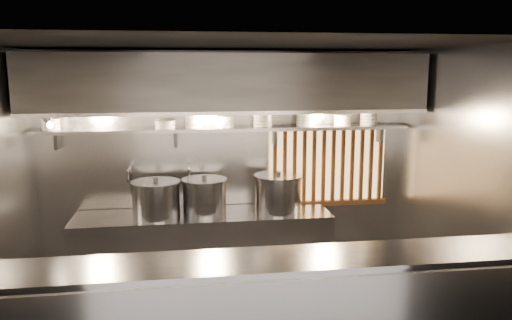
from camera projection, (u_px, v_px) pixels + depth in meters
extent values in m
plane|color=black|center=(238.00, 44.00, 4.48)|extent=(4.50, 4.50, 0.00)
plane|color=gray|center=(225.00, 166.00, 6.19)|extent=(4.50, 0.00, 4.50)
plane|color=gray|center=(459.00, 188.00, 5.05)|extent=(0.00, 3.00, 3.00)
cube|color=#9C9CA1|center=(252.00, 261.00, 3.85)|extent=(4.50, 0.56, 0.03)
cube|color=#9C9CA1|center=(204.00, 250.00, 5.96)|extent=(3.00, 0.70, 0.90)
cube|color=#9C9CA1|center=(226.00, 129.00, 5.93)|extent=(4.40, 0.34, 0.04)
cube|color=#2D2D30|center=(227.00, 83.00, 5.62)|extent=(4.40, 0.80, 0.65)
cube|color=#9C9CA1|center=(231.00, 113.00, 5.28)|extent=(4.40, 0.03, 0.04)
cube|color=#E7B268|center=(327.00, 165.00, 6.36)|extent=(1.50, 0.02, 0.92)
cube|color=brown|center=(329.00, 127.00, 6.22)|extent=(1.56, 0.06, 0.06)
cube|color=brown|center=(327.00, 203.00, 6.40)|extent=(1.56, 0.06, 0.06)
cube|color=brown|center=(275.00, 167.00, 6.21)|extent=(0.04, 0.04, 0.92)
cube|color=brown|center=(285.00, 167.00, 6.23)|extent=(0.04, 0.04, 0.92)
cube|color=brown|center=(295.00, 166.00, 6.25)|extent=(0.04, 0.04, 0.92)
cube|color=brown|center=(304.00, 166.00, 6.26)|extent=(0.04, 0.04, 0.92)
cube|color=brown|center=(314.00, 166.00, 6.28)|extent=(0.04, 0.04, 0.92)
cube|color=brown|center=(324.00, 166.00, 6.30)|extent=(0.04, 0.04, 0.92)
cube|color=brown|center=(333.00, 165.00, 6.32)|extent=(0.04, 0.04, 0.92)
cube|color=brown|center=(343.00, 165.00, 6.33)|extent=(0.04, 0.04, 0.92)
cube|color=brown|center=(352.00, 165.00, 6.35)|extent=(0.04, 0.04, 0.92)
cube|color=brown|center=(361.00, 165.00, 6.37)|extent=(0.04, 0.04, 0.92)
cube|color=brown|center=(371.00, 164.00, 6.39)|extent=(0.04, 0.04, 0.92)
cube|color=brown|center=(380.00, 164.00, 6.40)|extent=(0.05, 0.04, 0.92)
cylinder|color=silver|center=(131.00, 186.00, 6.02)|extent=(0.03, 0.03, 0.48)
sphere|color=silver|center=(130.00, 167.00, 5.97)|extent=(0.04, 0.04, 0.04)
cylinder|color=silver|center=(129.00, 169.00, 5.85)|extent=(0.03, 0.26, 0.03)
sphere|color=silver|center=(128.00, 171.00, 5.72)|extent=(0.04, 0.04, 0.04)
cylinder|color=silver|center=(128.00, 177.00, 5.73)|extent=(0.03, 0.03, 0.14)
cylinder|color=silver|center=(189.00, 184.00, 6.11)|extent=(0.03, 0.03, 0.48)
sphere|color=silver|center=(189.00, 165.00, 6.07)|extent=(0.04, 0.04, 0.04)
cylinder|color=silver|center=(189.00, 167.00, 5.94)|extent=(0.03, 0.26, 0.03)
sphere|color=silver|center=(189.00, 169.00, 5.82)|extent=(0.04, 0.04, 0.04)
cylinder|color=silver|center=(189.00, 175.00, 5.83)|extent=(0.03, 0.03, 0.14)
cone|color=#9C9CA1|center=(47.00, 119.00, 5.17)|extent=(0.25, 0.27, 0.20)
sphere|color=#FFE0B2|center=(50.00, 125.00, 5.16)|extent=(0.07, 0.07, 0.07)
cylinder|color=#2D2D30|center=(49.00, 111.00, 5.25)|extent=(0.02, 0.22, 0.02)
cylinder|color=#2D2D30|center=(218.00, 117.00, 5.77)|extent=(0.01, 0.01, 0.12)
sphere|color=#FFE0B2|center=(218.00, 123.00, 5.78)|extent=(0.09, 0.09, 0.09)
cylinder|color=#9C9CA1|center=(156.00, 200.00, 5.73)|extent=(0.70, 0.70, 0.39)
cylinder|color=#9C9CA1|center=(156.00, 183.00, 5.69)|extent=(0.74, 0.74, 0.03)
cylinder|color=#2D2D30|center=(155.00, 180.00, 5.68)|extent=(0.06, 0.06, 0.04)
cylinder|color=#9C9CA1|center=(205.00, 197.00, 5.87)|extent=(0.63, 0.63, 0.39)
cylinder|color=#9C9CA1|center=(204.00, 180.00, 5.83)|extent=(0.67, 0.67, 0.03)
cylinder|color=#2D2D30|center=(204.00, 177.00, 5.83)|extent=(0.06, 0.06, 0.04)
cylinder|color=#9C9CA1|center=(278.00, 195.00, 5.94)|extent=(0.71, 0.71, 0.42)
cylinder|color=#9C9CA1|center=(278.00, 176.00, 5.90)|extent=(0.75, 0.75, 0.03)
cylinder|color=#2D2D30|center=(278.00, 173.00, 5.89)|extent=(0.06, 0.06, 0.04)
cylinder|color=white|center=(51.00, 128.00, 5.64)|extent=(0.20, 0.20, 0.03)
cylinder|color=white|center=(51.00, 125.00, 5.63)|extent=(0.20, 0.20, 0.03)
cylinder|color=white|center=(51.00, 122.00, 5.63)|extent=(0.20, 0.20, 0.03)
cylinder|color=white|center=(50.00, 119.00, 5.62)|extent=(0.21, 0.21, 0.01)
cylinder|color=white|center=(165.00, 127.00, 5.82)|extent=(0.23, 0.23, 0.03)
cylinder|color=white|center=(165.00, 123.00, 5.81)|extent=(0.23, 0.23, 0.03)
cylinder|color=white|center=(165.00, 121.00, 5.81)|extent=(0.24, 0.24, 0.01)
cylinder|color=white|center=(194.00, 126.00, 5.87)|extent=(0.20, 0.20, 0.03)
cylinder|color=white|center=(194.00, 123.00, 5.86)|extent=(0.20, 0.20, 0.03)
cylinder|color=white|center=(193.00, 120.00, 5.85)|extent=(0.20, 0.20, 0.03)
cylinder|color=white|center=(193.00, 117.00, 5.85)|extent=(0.20, 0.20, 0.03)
cylinder|color=white|center=(193.00, 114.00, 5.84)|extent=(0.22, 0.22, 0.01)
cylinder|color=white|center=(227.00, 126.00, 5.92)|extent=(0.19, 0.19, 0.03)
cylinder|color=white|center=(227.00, 122.00, 5.91)|extent=(0.19, 0.19, 0.03)
cylinder|color=white|center=(227.00, 119.00, 5.91)|extent=(0.19, 0.19, 0.03)
cylinder|color=white|center=(227.00, 117.00, 5.90)|extent=(0.20, 0.20, 0.01)
cylinder|color=white|center=(263.00, 125.00, 5.98)|extent=(0.22, 0.22, 0.03)
cylinder|color=white|center=(263.00, 122.00, 5.98)|extent=(0.22, 0.22, 0.03)
cylinder|color=white|center=(263.00, 119.00, 5.97)|extent=(0.22, 0.22, 0.03)
cylinder|color=white|center=(263.00, 116.00, 5.96)|extent=(0.22, 0.22, 0.03)
cylinder|color=white|center=(263.00, 113.00, 5.96)|extent=(0.24, 0.24, 0.01)
cylinder|color=white|center=(306.00, 124.00, 6.06)|extent=(0.23, 0.23, 0.03)
cylinder|color=white|center=(306.00, 121.00, 6.05)|extent=(0.23, 0.23, 0.03)
cylinder|color=white|center=(306.00, 118.00, 6.04)|extent=(0.23, 0.23, 0.03)
cylinder|color=white|center=(306.00, 115.00, 6.04)|extent=(0.23, 0.23, 0.03)
cylinder|color=white|center=(306.00, 113.00, 6.03)|extent=(0.25, 0.25, 0.01)
cylinder|color=white|center=(342.00, 124.00, 6.12)|extent=(0.20, 0.20, 0.03)
cylinder|color=white|center=(342.00, 121.00, 6.12)|extent=(0.20, 0.20, 0.03)
cylinder|color=white|center=(343.00, 118.00, 6.11)|extent=(0.20, 0.20, 0.03)
cylinder|color=white|center=(343.00, 115.00, 6.10)|extent=(0.22, 0.22, 0.01)
cylinder|color=white|center=(368.00, 123.00, 6.17)|extent=(0.20, 0.20, 0.03)
cylinder|color=white|center=(368.00, 120.00, 6.16)|extent=(0.20, 0.20, 0.03)
cylinder|color=white|center=(369.00, 117.00, 6.16)|extent=(0.20, 0.20, 0.03)
cylinder|color=white|center=(369.00, 114.00, 6.15)|extent=(0.20, 0.20, 0.03)
cylinder|color=white|center=(369.00, 112.00, 6.14)|extent=(0.22, 0.22, 0.01)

